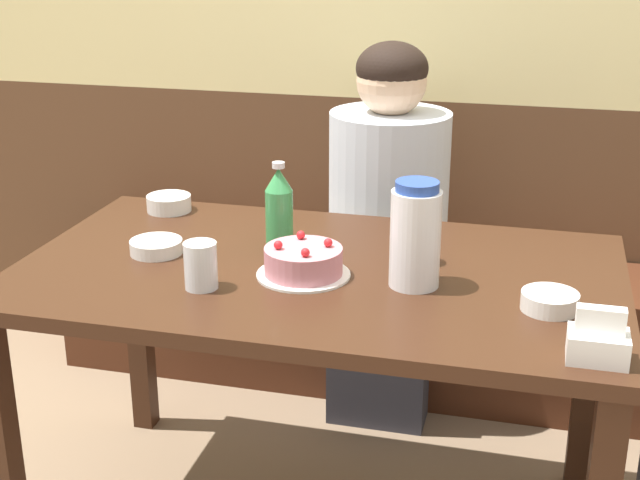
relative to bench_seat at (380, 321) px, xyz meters
The scene contains 12 objects.
bench_seat is the anchor object (origin of this frame).
dining_table 0.93m from the bench_seat, 90.00° to the right, with size 1.39×0.81×0.73m.
birthday_cake 1.04m from the bench_seat, 91.24° to the right, with size 0.21×0.21×0.09m.
water_pitcher 1.10m from the bench_seat, 75.25° to the right, with size 0.11×0.11×0.24m.
soju_bottle 0.96m from the bench_seat, 99.85° to the right, with size 0.07×0.07×0.22m.
napkin_holder 1.41m from the bench_seat, 61.99° to the right, with size 0.11×0.08×0.11m.
bowl_soup_white 1.20m from the bench_seat, 60.89° to the right, with size 0.12×0.12×0.04m.
bowl_rice_small 0.90m from the bench_seat, 134.26° to the right, with size 0.12×0.12×0.04m.
bowl_side_dish 1.07m from the bench_seat, 115.71° to the right, with size 0.13×0.13×0.03m.
glass_water_tall 1.18m from the bench_seat, 102.13° to the right, with size 0.07×0.07×0.10m.
glass_tumbler_short 0.95m from the bench_seat, 73.82° to the right, with size 0.07×0.07×0.10m.
person_pale_blue_shirt 0.40m from the bench_seat, 74.23° to the right, with size 0.36×0.36×1.16m.
Camera 1 is at (0.48, -1.86, 1.49)m, focal length 50.00 mm.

